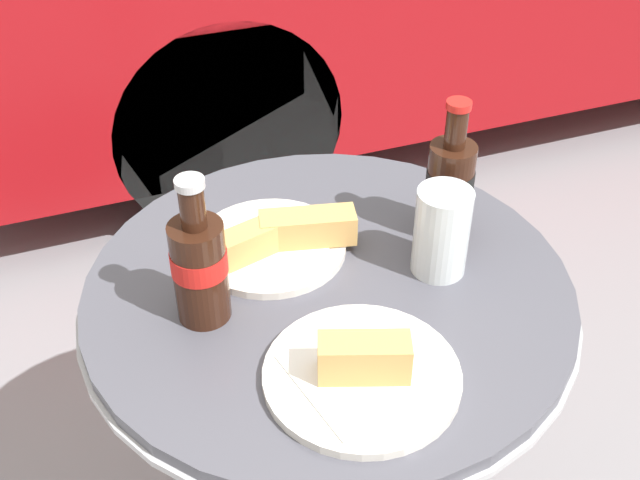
% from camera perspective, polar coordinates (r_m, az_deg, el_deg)
% --- Properties ---
extents(bistro_table, '(0.67, 0.67, 0.73)m').
position_cam_1_polar(bistro_table, '(1.22, 0.55, -10.15)').
color(bistro_table, '#B7B7BC').
rests_on(bistro_table, ground_plane).
extents(cola_bottle_left, '(0.07, 0.07, 0.21)m').
position_cam_1_polar(cola_bottle_left, '(1.13, 9.20, 3.94)').
color(cola_bottle_left, '#33190F').
rests_on(cola_bottle_left, bistro_table).
extents(cola_bottle_right, '(0.07, 0.07, 0.21)m').
position_cam_1_polar(cola_bottle_right, '(0.99, -8.51, -1.93)').
color(cola_bottle_right, '#33190F').
rests_on(cola_bottle_right, bistro_table).
extents(drinking_glass, '(0.07, 0.07, 0.13)m').
position_cam_1_polar(drinking_glass, '(1.08, 8.61, 0.36)').
color(drinking_glass, black).
rests_on(drinking_glass, bistro_table).
extents(lunch_plate_near, '(0.23, 0.22, 0.06)m').
position_cam_1_polar(lunch_plate_near, '(1.12, -3.33, -0.08)').
color(lunch_plate_near, silver).
rests_on(lunch_plate_near, bistro_table).
extents(lunch_plate_far, '(0.23, 0.23, 0.07)m').
position_cam_1_polar(lunch_plate_far, '(0.95, 3.03, -9.29)').
color(lunch_plate_far, silver).
rests_on(lunch_plate_far, bistro_table).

